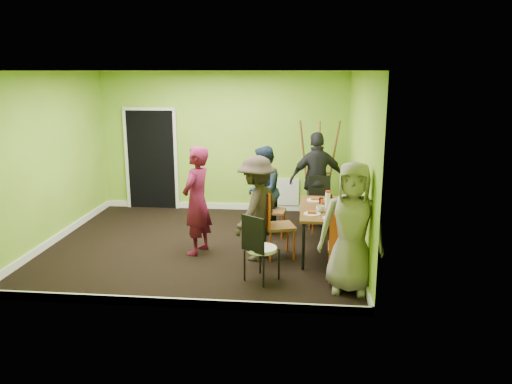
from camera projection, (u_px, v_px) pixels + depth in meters
ground at (202, 245)px, 8.24m from camera, size 5.00×5.00×0.00m
room_walls at (200, 186)px, 8.05m from camera, size 5.04×4.54×2.82m
dining_table at (329, 211)px, 7.68m from camera, size 0.90×1.50×0.75m
chair_left_far at (269, 206)px, 8.61m from camera, size 0.43×0.43×0.95m
chair_left_near at (274, 220)px, 7.58m from camera, size 0.55×0.54×1.05m
chair_back_end at (319, 192)px, 8.94m from camera, size 0.46×0.53×0.97m
chair_front_end at (344, 242)px, 6.68m from camera, size 0.43×0.43×0.99m
chair_bentwood at (259, 245)px, 6.68m from camera, size 0.51×0.52×0.95m
easel at (318, 171)px, 9.50m from camera, size 0.77×0.72×1.92m
plate_near_left at (315, 200)px, 8.10m from camera, size 0.26×0.26×0.01m
plate_near_right at (312, 214)px, 7.32m from camera, size 0.25×0.25×0.01m
plate_far_back at (331, 199)px, 8.15m from camera, size 0.22×0.22×0.01m
plate_far_front at (330, 218)px, 7.11m from camera, size 0.22×0.22×0.01m
plate_wall_back at (348, 205)px, 7.78m from camera, size 0.22×0.22×0.01m
plate_wall_front at (348, 211)px, 7.48m from camera, size 0.25×0.25×0.01m
thermos at (328, 200)px, 7.65m from camera, size 0.08×0.08×0.24m
blue_bottle at (345, 208)px, 7.31m from camera, size 0.08×0.08×0.18m
orange_bottle at (322, 202)px, 7.85m from camera, size 0.04×0.04×0.08m
glass_mid at (321, 201)px, 7.91m from camera, size 0.07×0.07×0.09m
glass_back at (331, 198)px, 8.07m from camera, size 0.06×0.06×0.10m
glass_front at (334, 212)px, 7.23m from camera, size 0.07×0.07×0.10m
cup_a at (320, 209)px, 7.43m from camera, size 0.12×0.12×0.10m
cup_b at (335, 203)px, 7.77m from camera, size 0.10×0.10×0.09m
person_standing at (197, 201)px, 7.70m from camera, size 0.57×0.71×1.70m
person_left_far at (263, 190)px, 8.70m from camera, size 0.67×0.82×1.54m
person_left_near at (257, 208)px, 7.46m from camera, size 0.95×1.18×1.59m
person_back_end at (317, 180)px, 9.06m from camera, size 1.10×0.68×1.74m
person_front_end at (352, 228)px, 6.34m from camera, size 0.90×0.66×1.71m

